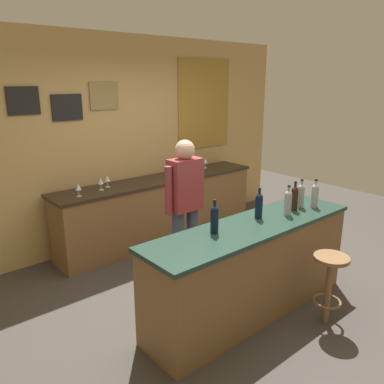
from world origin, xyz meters
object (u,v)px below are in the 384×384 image
Objects in this scene: wine_glass_a at (78,187)px; wine_bottle_f at (315,195)px; wine_bottle_b at (259,205)px; wine_bottle_d at (295,197)px; wine_glass_b at (101,181)px; wine_glass_d at (194,163)px; wine_glass_e at (205,161)px; bartender at (185,203)px; wine_bottle_e at (301,195)px; wine_glass_c at (107,179)px; bar_stool at (329,278)px; wine_bottle_a at (215,218)px; wine_bottle_c at (288,202)px.

wine_bottle_f is at bearing -50.29° from wine_glass_a.
wine_bottle_b is 1.00× the size of wine_bottle_d.
wine_glass_a is 1.00× the size of wine_glass_b.
wine_glass_e is at bearing 1.91° from wine_glass_d.
bartender is 10.45× the size of wine_glass_a.
wine_glass_a is 0.34m from wine_glass_b.
wine_bottle_d is 2.33m from wine_glass_b.
wine_bottle_f is at bearing -101.75° from wine_glass_e.
wine_glass_b is (-1.26, 2.03, -0.05)m from wine_bottle_e.
bar_stool is at bearing -74.02° from wine_glass_c.
wine_bottle_f reaches higher than wine_glass_e.
bar_stool is at bearing -64.23° from wine_glass_a.
wine_bottle_f is 1.97× the size of wine_glass_d.
wine_bottle_b reaches higher than wine_glass_d.
wine_bottle_a is (-0.32, -0.80, 0.12)m from bartender.
wine_bottle_c is at bearing -106.45° from wine_glass_d.
wine_bottle_d is (0.73, -0.88, 0.12)m from bartender.
bar_stool is 1.22m from wine_bottle_a.
wine_bottle_c reaches higher than wine_glass_c.
wine_bottle_b is 1.97× the size of wine_glass_c.
wine_glass_c is at bearing 88.34° from wine_bottle_a.
bartender is at bearing -138.75° from wine_glass_e.
wine_bottle_c is (0.88, -0.13, 0.00)m from wine_bottle_a.
wine_bottle_b is 2.37m from wine_glass_e.
wine_bottle_e is (0.60, -0.06, 0.00)m from wine_bottle_b.
wine_glass_d is at bearing 53.39° from wine_bottle_a.
bartender is 0.87m from wine_bottle_a.
wine_glass_b is at bearing 108.99° from bar_stool.
wine_glass_c reaches higher than bar_stool.
wine_bottle_f is (0.71, -0.16, 0.00)m from wine_bottle_b.
wine_glass_d is (0.64, 2.18, -0.05)m from wine_bottle_c.
wine_bottle_a reaches higher than wine_glass_a.
bartender is 5.29× the size of wine_bottle_a.
bartender reaches higher than wine_bottle_f.
wine_bottle_f is at bearing -57.15° from wine_glass_b.
wine_glass_c is (-1.00, 2.11, -0.05)m from wine_bottle_d.
wine_glass_c is at bearing -179.38° from wine_glass_d.
wine_bottle_e is (0.31, 0.06, 0.00)m from wine_bottle_c.
wine_glass_b is (-0.95, 2.09, -0.05)m from wine_bottle_c.
wine_bottle_d is 1.00× the size of wine_bottle_e.
wine_glass_a is 1.00× the size of wine_glass_e.
wine_bottle_e reaches higher than wine_glass_e.
wine_bottle_b is (0.59, -0.00, 0.00)m from wine_bottle_a.
wine_glass_c is at bearing 105.98° from bar_stool.
wine_bottle_c reaches higher than wine_glass_a.
wine_bottle_c is 0.18m from wine_bottle_d.
wine_glass_c is (0.06, 2.03, -0.05)m from wine_bottle_a.
wine_bottle_f is (0.11, -0.09, 0.00)m from wine_bottle_e.
wine_glass_e is (1.43, 1.26, 0.07)m from bartender.
wine_glass_b and wine_glass_c have the same top height.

